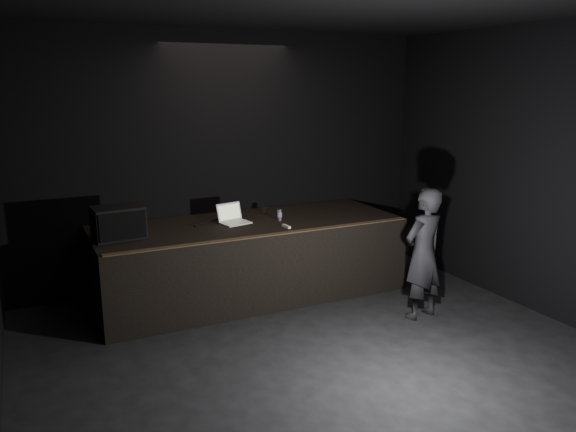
# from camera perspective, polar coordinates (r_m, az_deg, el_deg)

# --- Properties ---
(ground) EXTENTS (7.00, 7.00, 0.00)m
(ground) POSITION_cam_1_polar(r_m,az_deg,el_deg) (5.51, 7.30, -17.12)
(ground) COLOR black
(ground) RESTS_ON ground
(room_walls) EXTENTS (6.10, 7.10, 3.52)m
(room_walls) POSITION_cam_1_polar(r_m,az_deg,el_deg) (4.81, 8.00, 4.13)
(room_walls) COLOR black
(room_walls) RESTS_ON ground
(stage_riser) EXTENTS (4.00, 1.50, 1.00)m
(stage_riser) POSITION_cam_1_polar(r_m,az_deg,el_deg) (7.54, -3.94, -4.33)
(stage_riser) COLOR black
(stage_riser) RESTS_ON ground
(riser_lip) EXTENTS (3.92, 0.10, 0.01)m
(riser_lip) POSITION_cam_1_polar(r_m,az_deg,el_deg) (6.77, -1.76, -1.89)
(riser_lip) COLOR brown
(riser_lip) RESTS_ON stage_riser
(stage_monitor) EXTENTS (0.60, 0.46, 0.38)m
(stage_monitor) POSITION_cam_1_polar(r_m,az_deg,el_deg) (6.88, -16.85, -0.64)
(stage_monitor) COLOR black
(stage_monitor) RESTS_ON stage_riser
(cable) EXTENTS (0.87, 0.54, 0.02)m
(cable) POSITION_cam_1_polar(r_m,az_deg,el_deg) (7.60, -6.99, -0.25)
(cable) COLOR black
(cable) RESTS_ON stage_riser
(laptop) EXTENTS (0.42, 0.39, 0.25)m
(laptop) POSITION_cam_1_polar(r_m,az_deg,el_deg) (7.38, -5.63, -0.19)
(laptop) COLOR silver
(laptop) RESTS_ON stage_riser
(beer_can) EXTENTS (0.06, 0.06, 0.15)m
(beer_can) POSITION_cam_1_polar(r_m,az_deg,el_deg) (7.47, -0.85, 0.11)
(beer_can) COLOR silver
(beer_can) RESTS_ON stage_riser
(plastic_cup) EXTENTS (0.08, 0.08, 0.10)m
(plastic_cup) POSITION_cam_1_polar(r_m,az_deg,el_deg) (7.84, -2.37, 0.55)
(plastic_cup) COLOR white
(plastic_cup) RESTS_ON stage_riser
(wii_remote) EXTENTS (0.05, 0.16, 0.03)m
(wii_remote) POSITION_cam_1_polar(r_m,az_deg,el_deg) (7.11, -0.17, -1.05)
(wii_remote) COLOR white
(wii_remote) RESTS_ON stage_riser
(person) EXTENTS (0.65, 0.49, 1.60)m
(person) POSITION_cam_1_polar(r_m,az_deg,el_deg) (6.90, 13.58, -3.75)
(person) COLOR black
(person) RESTS_ON ground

